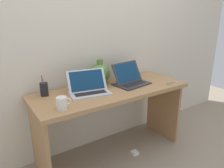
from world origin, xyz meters
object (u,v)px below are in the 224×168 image
object	(u,v)px
laptop_right	(130,79)
scissors	(170,83)
laptop_left	(88,87)
green_vase	(100,73)
coffee_mug	(62,103)
power_brick	(135,153)
pen_cup	(44,89)

from	to	relation	value
laptop_right	scissors	size ratio (longest dim) A/B	2.58
laptop_left	laptop_right	bearing A→B (deg)	0.26
green_vase	coffee_mug	bearing A→B (deg)	-144.46
laptop_right	coffee_mug	xyz separation A→B (m)	(-0.82, -0.22, -0.01)
scissors	power_brick	size ratio (longest dim) A/B	2.11
laptop_right	power_brick	size ratio (longest dim) A/B	5.44
scissors	power_brick	distance (m)	0.83
laptop_left	green_vase	size ratio (longest dim) A/B	1.56
pen_cup	power_brick	bearing A→B (deg)	-22.38
laptop_right	green_vase	size ratio (longest dim) A/B	1.50
power_brick	scissors	bearing A→B (deg)	-7.72
laptop_right	power_brick	bearing A→B (deg)	-103.97
green_vase	power_brick	bearing A→B (deg)	-62.48
green_vase	coffee_mug	xyz separation A→B (m)	(-0.58, -0.41, -0.06)
green_vase	pen_cup	distance (m)	0.61
pen_cup	scissors	bearing A→B (deg)	-17.70
laptop_left	pen_cup	size ratio (longest dim) A/B	2.04
coffee_mug	pen_cup	distance (m)	0.36
pen_cup	scissors	distance (m)	1.26
laptop_left	pen_cup	distance (m)	0.39
power_brick	green_vase	bearing A→B (deg)	117.52
green_vase	scissors	bearing A→B (deg)	-35.73
coffee_mug	laptop_left	bearing A→B (deg)	32.65
laptop_left	pen_cup	world-z (taller)	laptop_left
green_vase	scissors	world-z (taller)	green_vase
laptop_right	green_vase	xyz separation A→B (m)	(-0.24, 0.19, 0.05)
green_vase	coffee_mug	distance (m)	0.71
coffee_mug	scissors	xyz separation A→B (m)	(1.17, -0.02, -0.05)
green_vase	power_brick	xyz separation A→B (m)	(0.20, -0.38, -0.83)
laptop_right	pen_cup	distance (m)	0.86
power_brick	coffee_mug	bearing A→B (deg)	-177.40
coffee_mug	scissors	bearing A→B (deg)	-0.96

